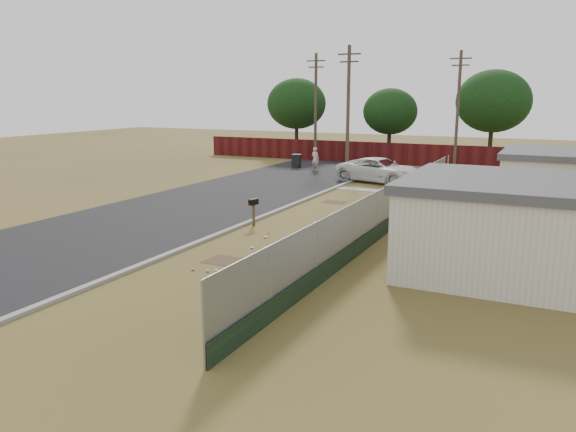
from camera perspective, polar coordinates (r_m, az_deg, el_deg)
The scene contains 13 objects.
ground at distance 23.75m, azimuth 1.73°, elevation -1.70°, with size 120.00×120.00×0.00m, color brown.
street at distance 33.78m, azimuth -3.11°, elevation 2.49°, with size 15.10×60.00×0.12m.
chainlink_fence at distance 23.47m, azimuth 9.74°, elevation -0.05°, with size 0.10×27.06×2.02m.
privacy_fence at distance 48.79m, azimuth 7.44°, elevation 6.44°, with size 30.00×0.12×1.80m, color #4D1210.
utility_poles at distance 43.72m, azimuth 8.67°, elevation 10.74°, with size 12.60×8.24×9.00m.
houses at distance 24.52m, azimuth 26.17°, elevation 1.21°, with size 9.30×17.24×3.10m.
horizon_trees at distance 45.42m, azimuth 15.30°, elevation 10.42°, with size 33.32×31.94×7.78m.
fire_hydrant at distance 16.43m, azimuth -4.56°, elevation -6.75°, with size 0.37×0.36×0.81m.
mailbox at distance 24.86m, azimuth -3.53°, elevation 1.19°, with size 0.30×0.53×1.22m.
pickup_truck at distance 37.87m, azimuth 9.38°, elevation 4.61°, with size 2.70×5.85×1.62m, color silver.
pedestrian at distance 43.25m, azimuth 2.78°, elevation 5.81°, with size 0.66×0.43×1.81m, color beige.
trash_bin at distance 45.15m, azimuth 0.86°, elevation 5.64°, with size 0.80×0.79×1.07m.
scattered_litter at distance 21.68m, azimuth -2.11°, elevation -2.96°, with size 2.70×11.30×0.07m.
Camera 1 is at (9.45, -21.03, 5.70)m, focal length 35.00 mm.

